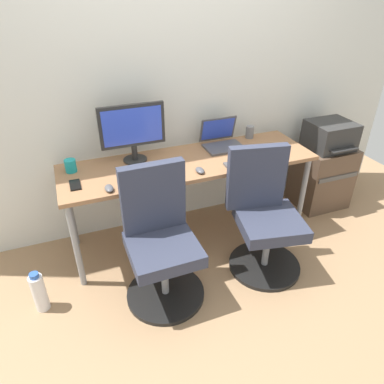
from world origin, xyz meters
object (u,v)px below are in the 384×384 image
(office_chair_right, at_px, (264,218))
(coffee_mug, at_px, (71,166))
(desktop_monitor, at_px, (133,129))
(water_bottle_on_floor, at_px, (39,292))
(printer, at_px, (330,135))
(office_chair_left, at_px, (160,242))
(side_cabinet, at_px, (321,176))
(open_laptop, at_px, (222,140))

(office_chair_right, relative_size, coffee_mug, 10.22)
(desktop_monitor, height_order, coffee_mug, desktop_monitor)
(water_bottle_on_floor, relative_size, desktop_monitor, 0.65)
(printer, bearing_deg, office_chair_left, -162.68)
(side_cabinet, xyz_separation_m, printer, (0.00, -0.00, 0.41))
(office_chair_right, height_order, printer, office_chair_right)
(office_chair_left, height_order, open_laptop, open_laptop)
(office_chair_left, relative_size, open_laptop, 3.03)
(water_bottle_on_floor, bearing_deg, coffee_mug, 56.02)
(side_cabinet, distance_m, open_laptop, 1.13)
(desktop_monitor, height_order, open_laptop, desktop_monitor)
(office_chair_left, bearing_deg, water_bottle_on_floor, 171.08)
(water_bottle_on_floor, xyz_separation_m, coffee_mug, (0.35, 0.51, 0.62))
(water_bottle_on_floor, xyz_separation_m, desktop_monitor, (0.82, 0.53, 0.82))
(open_laptop, bearing_deg, office_chair_right, -86.37)
(office_chair_right, bearing_deg, desktop_monitor, 139.56)
(open_laptop, bearing_deg, office_chair_left, -138.09)
(printer, height_order, open_laptop, open_laptop)
(water_bottle_on_floor, bearing_deg, office_chair_left, -8.92)
(office_chair_left, distance_m, office_chair_right, 0.78)
(desktop_monitor, bearing_deg, office_chair_right, -40.44)
(printer, distance_m, open_laptop, 1.03)
(water_bottle_on_floor, bearing_deg, open_laptop, 19.21)
(office_chair_right, bearing_deg, water_bottle_on_floor, 175.41)
(office_chair_left, distance_m, open_laptop, 1.05)
(open_laptop, distance_m, coffee_mug, 1.20)
(desktop_monitor, bearing_deg, side_cabinet, -3.46)
(open_laptop, height_order, coffee_mug, open_laptop)
(office_chair_left, distance_m, desktop_monitor, 0.85)
(open_laptop, bearing_deg, desktop_monitor, -179.27)
(side_cabinet, height_order, open_laptop, open_laptop)
(office_chair_left, xyz_separation_m, water_bottle_on_floor, (-0.80, 0.13, -0.28))
(water_bottle_on_floor, bearing_deg, printer, 9.36)
(office_chair_left, xyz_separation_m, printer, (1.76, 0.55, 0.29))
(desktop_monitor, bearing_deg, water_bottle_on_floor, -147.06)
(open_laptop, xyz_separation_m, coffee_mug, (-1.20, -0.02, -0.01))
(printer, bearing_deg, side_cabinet, 90.00)
(side_cabinet, xyz_separation_m, coffee_mug, (-2.21, 0.09, 0.47))
(printer, xyz_separation_m, water_bottle_on_floor, (-2.56, -0.42, -0.56))
(office_chair_left, distance_m, printer, 1.86)
(side_cabinet, xyz_separation_m, water_bottle_on_floor, (-2.56, -0.42, -0.15))
(office_chair_left, relative_size, coffee_mug, 10.22)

